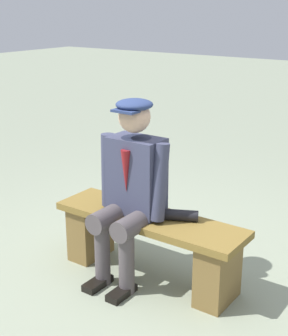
% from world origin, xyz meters
% --- Properties ---
extents(ground_plane, '(30.00, 30.00, 0.00)m').
position_xyz_m(ground_plane, '(0.00, 0.00, 0.00)').
color(ground_plane, gray).
extents(bench, '(1.43, 0.40, 0.48)m').
position_xyz_m(bench, '(0.00, 0.00, 0.30)').
color(bench, olive).
rests_on(bench, ground).
extents(seated_man, '(0.55, 0.56, 1.31)m').
position_xyz_m(seated_man, '(0.11, 0.07, 0.72)').
color(seated_man, '#3B3E58').
rests_on(seated_man, ground).
extents(rolled_magazine, '(0.25, 0.17, 0.08)m').
position_xyz_m(rolled_magazine, '(-0.22, -0.07, 0.52)').
color(rolled_magazine, black).
rests_on(rolled_magazine, bench).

